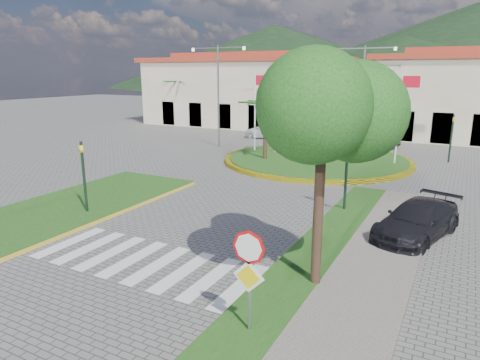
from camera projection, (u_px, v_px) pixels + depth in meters
The scene contains 22 objects.
ground at pixel (35, 323), 10.52m from camera, with size 160.00×160.00×0.00m, color slate.
sidewalk_right at pixel (293, 347), 9.48m from camera, with size 4.00×28.00×0.15m, color gray.
verge_right at pixel (245, 331), 10.02m from camera, with size 1.60×28.00×0.18m, color #1B4D16.
median_left at pixel (57, 212), 18.59m from camera, with size 5.00×14.00×0.18m, color #1B4D16.
crosswalk at pixel (143, 261), 13.94m from camera, with size 8.00×3.00×0.01m, color silver.
roundabout_island at pixel (317, 159), 29.30m from camera, with size 12.70×12.70×6.00m.
stop_sign at pixel (249, 266), 9.53m from camera, with size 0.80×0.11×2.65m.
deciduous_tree at pixel (323, 105), 11.02m from camera, with size 3.60×3.60×6.80m.
traffic_light_left at pixel (83, 171), 17.97m from camera, with size 0.15×0.18×3.20m.
traffic_light_right at pixel (346, 169), 18.26m from camera, with size 0.15×0.18×3.20m.
traffic_light_far at pixel (452, 134), 28.65m from camera, with size 0.18×0.15×3.20m.
direction_sign_west at pixel (329, 101), 37.06m from camera, with size 1.60×0.14×5.20m.
direction_sign_east at pixel (389, 103), 34.78m from camera, with size 1.60×0.14×5.20m.
street_lamp_centre at pixel (362, 91), 34.63m from camera, with size 4.80×0.16×8.00m.
street_lamp_west at pixel (218, 91), 34.04m from camera, with size 4.80×0.16×8.00m.
building_left at pixel (244, 91), 48.44m from camera, with size 23.32×9.54×8.05m.
hill_far_west at pixel (274, 57), 152.63m from camera, with size 140.00×140.00×22.00m, color black.
hill_near_back at pixel (402, 64), 124.34m from camera, with size 110.00×110.00×16.00m, color black.
white_van at pixel (268, 132), 39.35m from camera, with size 1.85×4.02×1.12m, color silver.
car_dark_a at pixel (294, 126), 43.50m from camera, with size 1.49×3.71×1.26m, color black.
car_dark_b at pixel (374, 139), 35.02m from camera, with size 1.42×4.07×1.34m, color black.
car_side_right at pixel (417, 220), 15.80m from camera, with size 1.88×4.63×1.34m, color black.
Camera 1 is at (8.83, -5.86, 6.01)m, focal length 32.00 mm.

